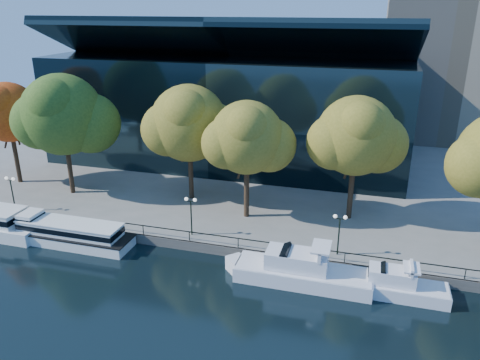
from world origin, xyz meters
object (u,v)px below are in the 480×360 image
(tree_0, at_px, (9,114))
(tree_4, at_px, (357,138))
(tree_2, at_px, (190,125))
(cruiser_near, at_px, (297,270))
(tour_boat, at_px, (63,231))
(lamp_2, at_px, (340,225))
(tree_1, at_px, (64,117))
(tree_3, at_px, (248,139))
(lamp_1, at_px, (191,208))
(lamp_0, at_px, (11,186))
(cruiser_far, at_px, (391,284))

(tree_0, bearing_deg, tree_4, 0.77)
(tree_2, bearing_deg, cruiser_near, -41.15)
(tour_boat, distance_m, lamp_2, 27.45)
(tree_1, distance_m, tree_3, 22.46)
(tour_boat, xyz_separation_m, lamp_1, (12.61, 3.39, 2.75))
(tree_2, height_order, tree_3, tree_2)
(cruiser_near, xyz_separation_m, lamp_0, (-32.70, 4.01, 2.80))
(lamp_0, bearing_deg, tree_0, 126.27)
(tree_2, bearing_deg, cruiser_far, -29.21)
(lamp_0, height_order, lamp_1, same)
(tree_0, height_order, tree_3, tree_0)
(tour_boat, distance_m, cruiser_far, 31.87)
(tour_boat, xyz_separation_m, tree_2, (9.24, 12.29, 8.75))
(tree_1, bearing_deg, tree_3, -1.90)
(tree_3, distance_m, lamp_1, 9.20)
(cruiser_near, height_order, tree_0, tree_0)
(cruiser_near, height_order, lamp_1, lamp_1)
(cruiser_far, distance_m, tree_3, 19.77)
(cruiser_near, xyz_separation_m, cruiser_far, (7.87, 0.25, -0.20))
(tree_1, relative_size, tree_2, 1.07)
(tree_2, distance_m, lamp_1, 11.24)
(cruiser_near, xyz_separation_m, tree_0, (-38.43, 11.82, 8.88))
(tree_4, bearing_deg, cruiser_far, -71.28)
(tour_boat, distance_m, tree_0, 20.29)
(cruiser_near, distance_m, tree_4, 15.68)
(tree_3, bearing_deg, tree_4, 13.72)
(lamp_1, bearing_deg, tree_2, 110.77)
(tree_3, height_order, lamp_0, tree_3)
(tree_2, bearing_deg, lamp_2, -26.47)
(tree_2, bearing_deg, lamp_0, -153.63)
(cruiser_near, bearing_deg, tree_4, 73.14)
(cruiser_far, distance_m, lamp_2, 6.78)
(cruiser_near, xyz_separation_m, lamp_1, (-11.39, 4.01, 2.80))
(tree_0, xyz_separation_m, tree_2, (23.67, 1.09, -0.08))
(tree_3, bearing_deg, tree_0, 176.20)
(lamp_0, bearing_deg, cruiser_near, -6.99)
(tree_2, distance_m, lamp_0, 20.90)
(cruiser_far, relative_size, tree_4, 0.70)
(tour_boat, relative_size, tree_2, 1.12)
(cruiser_near, height_order, tree_1, tree_1)
(tree_1, bearing_deg, lamp_2, -11.22)
(cruiser_near, relative_size, lamp_0, 3.25)
(cruiser_far, distance_m, lamp_0, 40.85)
(tour_boat, distance_m, tree_3, 21.02)
(tree_4, bearing_deg, tree_2, 178.40)
(cruiser_far, distance_m, lamp_1, 19.85)
(tree_2, relative_size, lamp_0, 3.37)
(tree_3, bearing_deg, cruiser_near, -53.94)
(tree_4, bearing_deg, tree_0, -179.23)
(tree_2, distance_m, lamp_2, 20.83)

